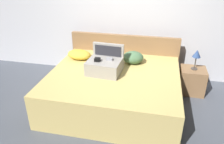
% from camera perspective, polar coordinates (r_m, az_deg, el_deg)
% --- Properties ---
extents(ground_plane, '(12.00, 12.00, 0.00)m').
position_cam_1_polar(ground_plane, '(3.56, -0.92, -11.54)').
color(ground_plane, '#4C515B').
extents(back_wall, '(8.00, 0.10, 2.60)m').
position_cam_1_polar(back_wall, '(4.51, 3.92, 15.10)').
color(back_wall, silver).
rests_on(back_wall, ground).
extents(bed, '(2.07, 1.84, 0.57)m').
position_cam_1_polar(bed, '(3.72, 0.46, -4.35)').
color(bed, tan).
rests_on(bed, ground).
extents(headboard, '(2.11, 0.08, 0.92)m').
position_cam_1_polar(headboard, '(4.49, 3.02, 3.80)').
color(headboard, olive).
rests_on(headboard, ground).
extents(hard_case_large, '(0.55, 0.51, 0.42)m').
position_cam_1_polar(hard_case_large, '(3.58, -1.85, 1.94)').
color(hard_case_large, gray).
rests_on(hard_case_large, bed).
extents(pillow_near_headboard, '(0.39, 0.34, 0.21)m').
position_cam_1_polar(pillow_near_headboard, '(3.93, 5.41, 3.73)').
color(pillow_near_headboard, '#4C724C').
rests_on(pillow_near_headboard, bed).
extents(pillow_center_head, '(0.49, 0.38, 0.17)m').
position_cam_1_polar(pillow_center_head, '(4.15, -8.39, 4.45)').
color(pillow_center_head, gold).
rests_on(pillow_center_head, bed).
extents(nightstand, '(0.44, 0.40, 0.47)m').
position_cam_1_polar(nightstand, '(4.32, 19.74, -2.10)').
color(nightstand, olive).
rests_on(nightstand, ground).
extents(table_lamp, '(0.14, 0.14, 0.36)m').
position_cam_1_polar(table_lamp, '(4.12, 20.82, 4.13)').
color(table_lamp, '#3F3833').
rests_on(table_lamp, nightstand).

